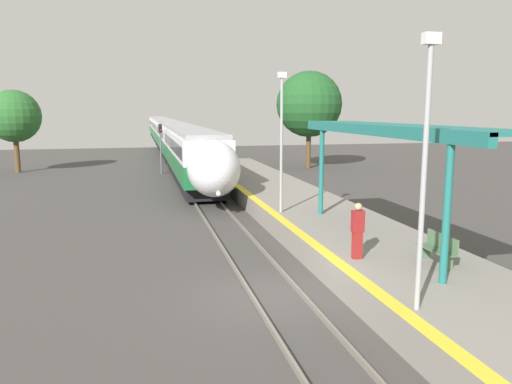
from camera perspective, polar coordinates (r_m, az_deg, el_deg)
name	(u,v)px	position (r m, az deg, el deg)	size (l,w,h in m)	color
ground_plane	(276,296)	(14.71, 2.25, -11.77)	(120.00, 120.00, 0.00)	#423F3D
rail_left	(251,295)	(14.52, -0.54, -11.74)	(0.08, 90.00, 0.15)	slate
rail_right	(299,291)	(14.88, 4.98, -11.24)	(0.08, 90.00, 0.15)	slate
train	(168,134)	(66.32, -10.05, 6.59)	(2.86, 85.81, 3.97)	black
platform_right	(402,271)	(16.05, 16.40, -8.68)	(4.62, 64.00, 0.88)	gray
platform_bench	(438,248)	(15.46, 20.11, -6.08)	(0.44, 1.50, 0.89)	#4C6B4C
person_waiting	(358,230)	(15.26, 11.53, -4.27)	(0.36, 0.22, 1.71)	maroon
railway_signal	(161,143)	(42.47, -10.84, 5.48)	(0.28, 0.28, 4.16)	#59595E
lamppost_near	(425,159)	(11.29, 18.73, 3.63)	(0.36, 0.20, 6.01)	#9E9EA3
lamppost_mid	(281,134)	(21.51, 2.93, 6.60)	(0.36, 0.20, 6.01)	#9E9EA3
station_canopy	(386,132)	(17.44, 14.64, 6.65)	(2.02, 11.98, 3.96)	#1E6B66
background_tree_left	(14,116)	(47.20, -25.93, 7.78)	(4.41, 4.41, 7.00)	brown
background_tree_right	(309,104)	(46.15, 6.10, 9.94)	(5.95, 5.95, 8.81)	brown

